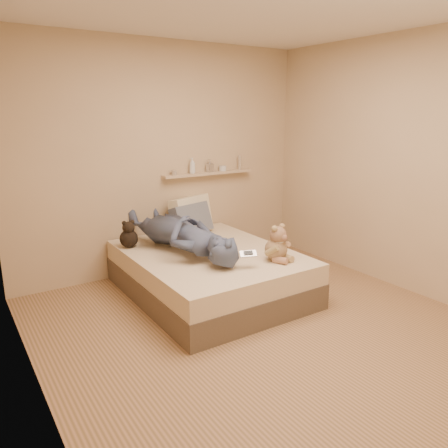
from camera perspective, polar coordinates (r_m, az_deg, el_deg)
room at (r=3.50m, az=5.87°, el=5.71°), size 3.80×3.80×3.80m
bed at (r=4.51m, az=-1.96°, el=-6.35°), size 1.50×1.90×0.45m
game_console at (r=3.94m, az=3.18°, el=-3.91°), size 0.17×0.12×0.05m
teddy_bear at (r=4.17m, az=6.99°, el=-2.82°), size 0.29×0.29×0.36m
dark_plush at (r=4.64m, az=-12.34°, el=-1.51°), size 0.19×0.19×0.29m
pillow_cream at (r=5.20m, az=-4.35°, el=1.35°), size 0.60×0.41×0.42m
pillow_grey at (r=5.05m, az=-4.27°, el=0.62°), size 0.55×0.37×0.37m
person at (r=4.43m, az=-5.62°, el=-1.09°), size 0.74×1.66×0.39m
wall_shelf at (r=5.33m, az=-2.06°, el=6.63°), size 1.20×0.12×0.03m
shelf_bottles at (r=5.31m, az=-2.30°, el=7.53°), size 0.98×0.09×0.19m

